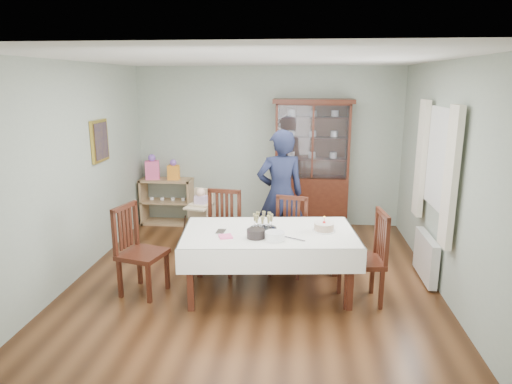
# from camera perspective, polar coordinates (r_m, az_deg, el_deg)

# --- Properties ---
(floor) EXTENTS (5.00, 5.00, 0.00)m
(floor) POSITION_cam_1_polar(r_m,az_deg,el_deg) (5.84, -0.33, -11.19)
(floor) COLOR #593319
(floor) RESTS_ON ground
(room_shell) EXTENTS (5.00, 5.00, 5.00)m
(room_shell) POSITION_cam_1_polar(r_m,az_deg,el_deg) (5.87, 0.17, 6.33)
(room_shell) COLOR #9EAA99
(room_shell) RESTS_ON floor
(dining_table) EXTENTS (2.11, 1.35, 0.76)m
(dining_table) POSITION_cam_1_polar(r_m,az_deg,el_deg) (5.45, 1.62, -8.68)
(dining_table) COLOR #441E11
(dining_table) RESTS_ON floor
(china_cabinet) EXTENTS (1.30, 0.48, 2.18)m
(china_cabinet) POSITION_cam_1_polar(r_m,az_deg,el_deg) (7.65, 6.98, 3.58)
(china_cabinet) COLOR #441E11
(china_cabinet) RESTS_ON floor
(sideboard) EXTENTS (0.90, 0.38, 0.80)m
(sideboard) POSITION_cam_1_polar(r_m,az_deg,el_deg) (8.15, -11.03, -1.15)
(sideboard) COLOR tan
(sideboard) RESTS_ON floor
(picture_frame) EXTENTS (0.04, 0.48, 0.58)m
(picture_frame) POSITION_cam_1_polar(r_m,az_deg,el_deg) (6.71, -18.95, 6.06)
(picture_frame) COLOR gold
(picture_frame) RESTS_ON room_shell
(window) EXTENTS (0.04, 1.02, 1.22)m
(window) POSITION_cam_1_polar(r_m,az_deg,el_deg) (5.89, 22.04, 3.82)
(window) COLOR white
(window) RESTS_ON room_shell
(curtain_left) EXTENTS (0.07, 0.30, 1.55)m
(curtain_left) POSITION_cam_1_polar(r_m,az_deg,el_deg) (5.31, 23.17, 1.61)
(curtain_left) COLOR silver
(curtain_left) RESTS_ON room_shell
(curtain_right) EXTENTS (0.07, 0.30, 1.55)m
(curtain_right) POSITION_cam_1_polar(r_m,az_deg,el_deg) (6.48, 19.94, 3.93)
(curtain_right) COLOR silver
(curtain_right) RESTS_ON room_shell
(radiator) EXTENTS (0.10, 0.80, 0.55)m
(radiator) POSITION_cam_1_polar(r_m,az_deg,el_deg) (6.19, 20.46, -7.61)
(radiator) COLOR white
(radiator) RESTS_ON floor
(chair_far_left) EXTENTS (0.54, 0.54, 1.06)m
(chair_far_left) POSITION_cam_1_polar(r_m,az_deg,el_deg) (6.09, -4.45, -6.94)
(chair_far_left) COLOR #441E11
(chair_far_left) RESTS_ON floor
(chair_far_right) EXTENTS (0.53, 0.53, 0.99)m
(chair_far_right) POSITION_cam_1_polar(r_m,az_deg,el_deg) (6.03, 4.00, -7.35)
(chair_far_right) COLOR #441E11
(chair_far_right) RESTS_ON floor
(chair_end_left) EXTENTS (0.59, 0.59, 1.06)m
(chair_end_left) POSITION_cam_1_polar(r_m,az_deg,el_deg) (5.62, -14.06, -9.16)
(chair_end_left) COLOR #441E11
(chair_end_left) RESTS_ON floor
(chair_end_right) EXTENTS (0.52, 0.52, 1.06)m
(chair_end_right) POSITION_cam_1_polar(r_m,az_deg,el_deg) (5.40, 13.09, -10.09)
(chair_end_right) COLOR #441E11
(chair_end_right) RESTS_ON floor
(woman) EXTENTS (0.76, 0.60, 1.83)m
(woman) POSITION_cam_1_polar(r_m,az_deg,el_deg) (6.38, 3.06, -0.33)
(woman) COLOR black
(woman) RESTS_ON floor
(high_chair) EXTENTS (0.51, 0.51, 0.94)m
(high_chair) POSITION_cam_1_polar(r_m,az_deg,el_deg) (6.84, -6.81, -4.19)
(high_chair) COLOR black
(high_chair) RESTS_ON floor
(champagne_tray) EXTENTS (0.32, 0.32, 0.19)m
(champagne_tray) POSITION_cam_1_polar(r_m,az_deg,el_deg) (5.37, 0.90, -4.08)
(champagne_tray) COLOR silver
(champagne_tray) RESTS_ON dining_table
(birthday_cake) EXTENTS (0.26, 0.26, 0.18)m
(birthday_cake) POSITION_cam_1_polar(r_m,az_deg,el_deg) (5.37, 8.50, -4.37)
(birthday_cake) COLOR white
(birthday_cake) RESTS_ON dining_table
(plate_stack_dark) EXTENTS (0.25, 0.25, 0.10)m
(plate_stack_dark) POSITION_cam_1_polar(r_m,az_deg,el_deg) (5.09, -0.01, -5.22)
(plate_stack_dark) COLOR black
(plate_stack_dark) RESTS_ON dining_table
(plate_stack_white) EXTENTS (0.26, 0.26, 0.09)m
(plate_stack_white) POSITION_cam_1_polar(r_m,az_deg,el_deg) (5.03, 2.36, -5.51)
(plate_stack_white) COLOR white
(plate_stack_white) RESTS_ON dining_table
(napkin_stack) EXTENTS (0.18, 0.18, 0.02)m
(napkin_stack) POSITION_cam_1_polar(r_m,az_deg,el_deg) (5.13, -3.83, -5.57)
(napkin_stack) COLOR #FF5D98
(napkin_stack) RESTS_ON dining_table
(cutlery) EXTENTS (0.13, 0.18, 0.01)m
(cutlery) POSITION_cam_1_polar(r_m,az_deg,el_deg) (5.32, -4.85, -4.91)
(cutlery) COLOR silver
(cutlery) RESTS_ON dining_table
(cake_knife) EXTENTS (0.27, 0.17, 0.01)m
(cake_knife) POSITION_cam_1_polar(r_m,az_deg,el_deg) (5.08, 4.64, -5.81)
(cake_knife) COLOR silver
(cake_knife) RESTS_ON dining_table
(gift_bag_pink) EXTENTS (0.26, 0.20, 0.43)m
(gift_bag_pink) POSITION_cam_1_polar(r_m,az_deg,el_deg) (8.07, -12.83, 2.93)
(gift_bag_pink) COLOR #FF5D98
(gift_bag_pink) RESTS_ON sideboard
(gift_bag_orange) EXTENTS (0.19, 0.14, 0.35)m
(gift_bag_orange) POSITION_cam_1_polar(r_m,az_deg,el_deg) (7.97, -10.28, 2.65)
(gift_bag_orange) COLOR orange
(gift_bag_orange) RESTS_ON sideboard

